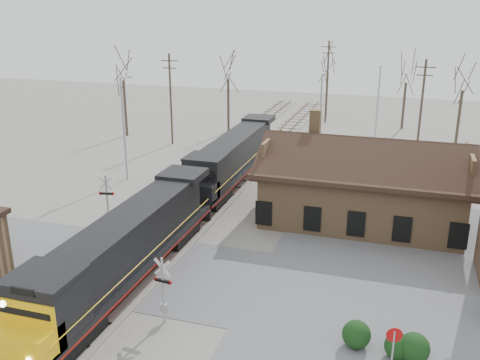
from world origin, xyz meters
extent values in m
plane|color=#9C978D|center=(0.00, 0.00, 0.00)|extent=(140.00, 140.00, 0.00)
cube|color=slate|center=(0.00, 0.00, 0.01)|extent=(60.00, 9.00, 0.03)
cube|color=slate|center=(18.00, 4.00, 0.02)|extent=(22.00, 26.00, 0.03)
cube|color=#9C978D|center=(0.00, 15.00, 0.06)|extent=(3.40, 90.00, 0.12)
cube|color=#473323|center=(-0.72, 15.00, 0.17)|extent=(0.08, 90.00, 0.14)
cube|color=#473323|center=(0.72, 15.00, 0.17)|extent=(0.08, 90.00, 0.14)
cube|color=#9C978D|center=(-4.50, 15.00, 0.06)|extent=(3.40, 90.00, 0.12)
cube|color=#473323|center=(-5.22, 15.00, 0.17)|extent=(0.08, 90.00, 0.14)
cube|color=#473323|center=(-3.78, 15.00, 0.17)|extent=(0.08, 90.00, 0.14)
cube|color=#A07952|center=(12.00, 12.00, 2.00)|extent=(14.00, 8.00, 4.00)
cube|color=black|center=(12.00, 12.00, 4.10)|extent=(15.20, 9.20, 0.30)
cube|color=black|center=(12.00, 9.70, 5.10)|extent=(15.00, 4.71, 2.66)
cube|color=black|center=(12.00, 14.30, 5.10)|extent=(15.00, 4.71, 2.66)
cube|color=#A07952|center=(8.00, 13.50, 6.80)|extent=(0.80, 0.80, 2.20)
cube|color=black|center=(0.00, -8.09, 0.53)|extent=(2.42, 3.87, 0.97)
cube|color=black|center=(0.00, 4.48, 0.53)|extent=(2.42, 3.87, 0.97)
cube|color=black|center=(0.00, -1.80, 1.31)|extent=(2.90, 19.34, 0.34)
cube|color=#97140B|center=(0.00, -1.80, 1.09)|extent=(2.92, 19.34, 0.12)
cube|color=black|center=(0.00, -0.59, 2.80)|extent=(2.51, 14.02, 2.71)
cube|color=black|center=(0.00, -8.96, 2.80)|extent=(2.90, 2.71, 2.71)
cube|color=yellow|center=(0.00, -10.60, 1.98)|extent=(2.90, 1.74, 1.35)
cylinder|color=#FFF2CC|center=(0.00, -11.49, 4.25)|extent=(0.27, 0.10, 0.27)
cube|color=black|center=(0.00, 11.75, 0.53)|extent=(2.42, 3.87, 0.97)
cube|color=black|center=(0.00, 24.32, 0.53)|extent=(2.42, 3.87, 0.97)
cube|color=black|center=(0.00, 18.04, 1.31)|extent=(2.90, 19.34, 0.34)
cube|color=#97140B|center=(0.00, 18.04, 1.09)|extent=(2.92, 19.34, 0.12)
cube|color=black|center=(0.00, 19.24, 2.80)|extent=(2.51, 14.02, 2.71)
cube|color=black|center=(0.00, 10.88, 2.80)|extent=(2.90, 2.71, 2.71)
cube|color=black|center=(0.00, 9.24, 1.98)|extent=(2.90, 1.74, 1.35)
cube|color=black|center=(0.00, 8.27, 0.53)|extent=(2.71, 0.25, 0.97)
cylinder|color=#A5A8AD|center=(3.71, -4.83, 1.82)|extent=(0.13, 0.13, 3.64)
cube|color=silver|center=(3.71, -4.83, 3.09)|extent=(0.95, 0.17, 0.95)
cube|color=silver|center=(3.71, -4.83, 3.09)|extent=(0.95, 0.17, 0.95)
cube|color=black|center=(3.71, -4.83, 2.36)|extent=(0.83, 0.26, 0.14)
cylinder|color=#B20C0C|center=(3.30, -4.77, 2.36)|extent=(0.23, 0.11, 0.22)
cylinder|color=#B20C0C|center=(4.11, -4.88, 2.36)|extent=(0.23, 0.11, 0.22)
cube|color=#A5A8AD|center=(3.71, -4.83, 0.82)|extent=(0.36, 0.27, 0.45)
cylinder|color=#A5A8AD|center=(-5.46, 5.22, 1.96)|extent=(0.14, 0.14, 3.92)
cube|color=silver|center=(-5.46, 5.22, 3.33)|extent=(1.01, 0.27, 1.03)
cube|color=silver|center=(-5.46, 5.22, 3.33)|extent=(1.01, 0.27, 1.03)
cube|color=black|center=(-5.46, 5.22, 2.55)|extent=(0.89, 0.34, 0.15)
cylinder|color=#B20C0C|center=(-5.03, 5.32, 2.55)|extent=(0.25, 0.13, 0.24)
cylinder|color=#B20C0C|center=(-5.89, 5.12, 2.55)|extent=(0.25, 0.13, 0.24)
cube|color=#A5A8AD|center=(-5.46, 5.22, 0.88)|extent=(0.39, 0.29, 0.49)
cylinder|color=#A5A8AD|center=(14.95, -5.59, 1.12)|extent=(0.08, 0.08, 2.24)
cylinder|color=#B20C0C|center=(14.95, -5.59, 2.03)|extent=(0.70, 0.21, 0.71)
sphere|color=black|center=(13.27, -4.01, 0.68)|extent=(1.36, 1.36, 1.36)
sphere|color=black|center=(15.18, -4.29, 0.62)|extent=(1.24, 1.24, 1.24)
sphere|color=black|center=(15.88, -4.34, 0.71)|extent=(1.42, 1.42, 1.42)
cylinder|color=#A5A8AD|center=(-9.59, 15.40, 4.69)|extent=(0.18, 0.18, 9.38)
cylinder|color=#A5A8AD|center=(-9.59, 16.30, 9.28)|extent=(0.12, 1.80, 0.12)
cube|color=#A5A8AD|center=(-9.59, 17.10, 9.18)|extent=(0.25, 0.50, 0.12)
cylinder|color=#A5A8AD|center=(6.74, 23.95, 4.65)|extent=(0.18, 0.18, 9.30)
cylinder|color=#A5A8AD|center=(6.74, 24.85, 9.20)|extent=(0.12, 1.80, 0.12)
cube|color=#A5A8AD|center=(6.74, 25.65, 9.10)|extent=(0.25, 0.50, 0.12)
cylinder|color=#A5A8AD|center=(11.26, 37.53, 4.38)|extent=(0.18, 0.18, 8.76)
cylinder|color=#A5A8AD|center=(11.26, 38.43, 8.66)|extent=(0.12, 1.80, 0.12)
cube|color=#A5A8AD|center=(11.26, 39.23, 8.56)|extent=(0.25, 0.50, 0.12)
cylinder|color=#382D23|center=(-10.99, 28.67, 5.14)|extent=(0.24, 0.24, 10.28)
cube|color=#382D23|center=(-10.99, 28.67, 9.48)|extent=(2.00, 0.10, 0.10)
cube|color=#382D23|center=(-10.99, 28.67, 8.68)|extent=(1.60, 0.10, 0.10)
cylinder|color=#382D23|center=(4.06, 45.75, 5.43)|extent=(0.24, 0.24, 10.87)
cube|color=#382D23|center=(4.06, 45.75, 10.07)|extent=(2.00, 0.10, 0.10)
cube|color=#382D23|center=(4.06, 45.75, 9.27)|extent=(1.60, 0.10, 0.10)
cylinder|color=#382D23|center=(15.96, 31.24, 5.11)|extent=(0.24, 0.24, 10.21)
cube|color=#382D23|center=(15.96, 31.24, 9.41)|extent=(2.00, 0.10, 0.10)
cube|color=#382D23|center=(15.96, 31.24, 8.61)|extent=(1.60, 0.10, 0.10)
cylinder|color=#382D23|center=(-18.04, 30.74, 3.38)|extent=(0.32, 0.32, 6.76)
cylinder|color=#382D23|center=(-6.84, 36.65, 3.31)|extent=(0.32, 0.32, 6.62)
cylinder|color=#382D23|center=(3.57, 49.23, 3.19)|extent=(0.32, 0.32, 6.39)
cylinder|color=#382D23|center=(14.15, 44.90, 2.97)|extent=(0.32, 0.32, 5.93)
cylinder|color=#382D23|center=(20.15, 36.42, 3.25)|extent=(0.32, 0.32, 6.50)
camera|label=1|loc=(14.52, -26.31, 15.58)|focal=40.00mm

